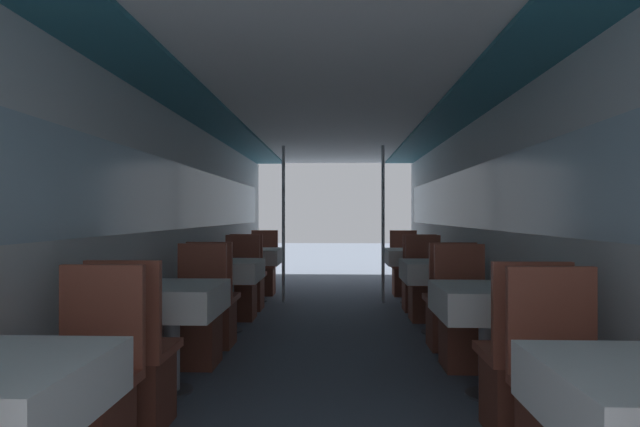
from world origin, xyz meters
TOP-DOWN VIEW (x-y plane):
  - wall_left at (-1.47, 3.54)m, footprint 0.05×9.88m
  - wall_right at (1.47, 3.54)m, footprint 0.05×9.88m
  - ceiling_panel at (0.00, 3.54)m, footprint 2.95×9.88m
  - chair_left_far_0 at (-1.06, 1.21)m, footprint 0.41×0.41m
  - dining_table_left_1 at (-1.06, 2.36)m, footprint 0.67×0.67m
  - chair_left_near_1 at (-1.06, 1.76)m, footprint 0.41×0.41m
  - chair_left_far_1 at (-1.06, 2.97)m, footprint 0.41×0.41m
  - dining_table_left_2 at (-1.06, 4.13)m, footprint 0.67×0.67m
  - chair_left_near_2 at (-1.06, 3.52)m, footprint 0.41×0.41m
  - chair_left_far_2 at (-1.06, 4.73)m, footprint 0.41×0.41m
  - dining_table_left_3 at (-1.06, 5.89)m, footprint 0.67×0.67m
  - chair_left_near_3 at (-1.06, 5.28)m, footprint 0.41×0.41m
  - chair_left_far_3 at (-1.06, 6.49)m, footprint 0.41×0.41m
  - support_pole_left_3 at (-0.69, 5.89)m, footprint 0.04×0.04m
  - chair_right_far_0 at (1.06, 1.21)m, footprint 0.41×0.41m
  - dining_table_right_1 at (1.06, 2.36)m, footprint 0.67×0.67m
  - chair_right_near_1 at (1.06, 1.76)m, footprint 0.41×0.41m
  - chair_right_far_1 at (1.06, 2.97)m, footprint 0.41×0.41m
  - dining_table_right_2 at (1.06, 4.13)m, footprint 0.67×0.67m
  - chair_right_near_2 at (1.06, 3.52)m, footprint 0.41×0.41m
  - chair_right_far_2 at (1.06, 4.73)m, footprint 0.41×0.41m
  - dining_table_right_3 at (1.06, 5.89)m, footprint 0.67×0.67m
  - chair_right_near_3 at (1.06, 5.28)m, footprint 0.41×0.41m
  - chair_right_far_3 at (1.06, 6.49)m, footprint 0.41×0.41m
  - support_pole_right_3 at (0.69, 5.89)m, footprint 0.04×0.04m

SIDE VIEW (x-z plane):
  - chair_left_far_0 at x=-1.06m, z-range -0.18..0.78m
  - chair_left_near_1 at x=-1.06m, z-range -0.18..0.78m
  - chair_left_far_1 at x=-1.06m, z-range -0.18..0.78m
  - chair_left_near_2 at x=-1.06m, z-range -0.18..0.78m
  - chair_left_far_2 at x=-1.06m, z-range -0.18..0.78m
  - chair_left_near_3 at x=-1.06m, z-range -0.18..0.78m
  - chair_left_far_3 at x=-1.06m, z-range -0.18..0.78m
  - chair_right_far_0 at x=1.06m, z-range -0.18..0.78m
  - chair_right_near_1 at x=1.06m, z-range -0.18..0.78m
  - chair_right_far_1 at x=1.06m, z-range -0.18..0.78m
  - chair_right_near_2 at x=1.06m, z-range -0.18..0.78m
  - chair_right_far_2 at x=1.06m, z-range -0.18..0.78m
  - chair_right_near_3 at x=1.06m, z-range -0.18..0.78m
  - chair_right_far_3 at x=1.06m, z-range -0.18..0.78m
  - dining_table_left_1 at x=-1.06m, z-range 0.24..0.97m
  - dining_table_left_2 at x=-1.06m, z-range 0.24..0.97m
  - dining_table_left_3 at x=-1.06m, z-range 0.24..0.97m
  - dining_table_right_1 at x=1.06m, z-range 0.24..0.97m
  - dining_table_right_2 at x=1.06m, z-range 0.24..0.97m
  - dining_table_right_3 at x=1.06m, z-range 0.24..0.97m
  - support_pole_left_3 at x=-0.69m, z-range 0.00..2.15m
  - support_pole_right_3 at x=0.69m, z-range 0.00..2.15m
  - wall_left at x=-1.47m, z-range 0.04..2.20m
  - wall_right at x=1.47m, z-range 0.04..2.20m
  - ceiling_panel at x=0.00m, z-range 2.16..2.23m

